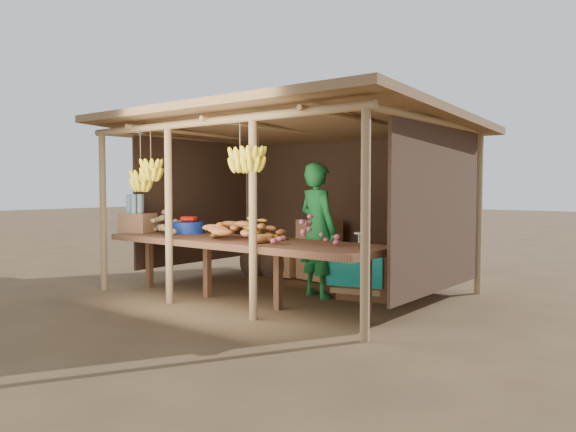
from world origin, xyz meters
The scene contains 13 objects.
ground centered at (0.00, 0.00, 0.00)m, with size 60.00×60.00×0.00m, color brown.
stall_structure centered at (-0.05, -0.09, 1.90)m, with size 4.70×3.50×2.43m.
counter centered at (0.00, -0.95, 0.74)m, with size 3.90×1.05×0.80m.
potato_heap centered at (-1.58, -0.97, 0.98)m, with size 0.90×0.54×0.36m, color #9F8052, non-canonical shape.
sweet_potato_heap centered at (0.05, -0.96, 0.98)m, with size 1.03×0.62×0.36m, color #BB6830, non-canonical shape.
onion_heap centered at (1.08, -1.01, 0.98)m, with size 0.71×0.43×0.35m, color #A9525F, non-canonical shape.
banana_pile centered at (0.16, -0.82, 0.97)m, with size 0.52×0.31×0.34m, color yellow, non-canonical shape.
tomato_basin centered at (-1.21, -0.72, 0.90)m, with size 0.46×0.46×0.24m.
bottle_box centered at (-1.90, -1.07, 1.01)m, with size 0.51×0.44×0.55m.
vendor centered at (0.51, -0.02, 0.88)m, with size 0.64×0.42×1.77m, color #197430.
tarp_crate centered at (1.06, 0.31, 0.36)m, with size 0.87×0.79×0.87m.
carton_stack centered at (-0.43, 1.05, 0.41)m, with size 1.27×0.54×0.92m.
burlap_sacks centered at (-1.17, 0.86, 0.28)m, with size 0.92×0.48×0.65m.
Camera 1 is at (4.75, -6.03, 1.45)m, focal length 35.00 mm.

